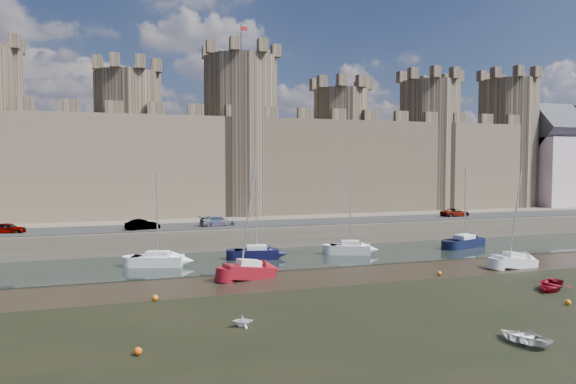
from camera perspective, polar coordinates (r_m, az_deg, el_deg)
name	(u,v)px	position (r m, az deg, el deg)	size (l,w,h in m)	color
ground	(385,331)	(32.15, 10.69, -14.89)	(160.00, 160.00, 0.00)	black
seaweed_patch	(444,369)	(27.33, 17.00, -18.27)	(70.00, 34.00, 0.01)	black
water_channel	(273,259)	(53.83, -1.64, -7.44)	(160.00, 12.00, 0.08)	black
quay	(215,215)	(88.51, -8.10, -2.51)	(160.00, 60.00, 2.50)	#4C443A
road	(251,224)	(63.02, -4.16, -3.58)	(160.00, 7.00, 0.10)	black
castle	(224,152)	(76.18, -7.13, 4.43)	(108.50, 11.00, 29.00)	#42382B
car_0	(8,228)	(62.19, -28.66, -3.55)	(1.39, 3.46, 1.18)	gray
car_1	(142,225)	(59.82, -15.87, -3.51)	(1.30, 3.72, 1.23)	gray
car_2	(218,221)	(61.55, -7.77, -3.21)	(1.79, 4.40, 1.28)	gray
car_3	(455,213)	(75.65, 18.08, -2.20)	(1.92, 4.15, 1.15)	gray
sailboat_0	(158,259)	(51.34, -14.27, -7.27)	(5.18, 3.14, 9.07)	silver
sailboat_1	(257,253)	(53.59, -3.52, -6.73)	(4.78, 2.59, 9.06)	black
sailboat_2	(350,248)	(56.66, 6.93, -6.18)	(4.63, 3.19, 9.31)	silver
sailboat_3	(464,241)	(64.45, 19.01, -5.22)	(5.74, 3.70, 9.39)	black
sailboat_4	(249,270)	(44.96, -4.36, -8.63)	(4.69, 2.62, 10.34)	maroon
sailboat_5	(514,260)	(54.04, 23.84, -6.97)	(4.34, 1.84, 9.24)	silver
dinghy_2	(524,338)	(32.21, 24.72, -14.50)	(2.18, 0.63, 3.06)	silver
dinghy_3	(243,321)	(32.31, -5.03, -14.09)	(1.17, 0.71, 1.36)	silver
dinghy_4	(551,286)	(45.77, 27.16, -9.27)	(2.44, 0.71, 3.42)	maroon
buoy_1	(155,298)	(39.08, -14.54, -11.32)	(0.45, 0.45, 0.45)	orange
buoy_3	(439,273)	(48.04, 16.46, -8.67)	(0.40, 0.40, 0.40)	orange
buoy_4	(138,351)	(28.88, -16.34, -16.62)	(0.44, 0.44, 0.44)	#D34E09
buoy_5	(568,302)	(41.74, 28.69, -10.72)	(0.40, 0.40, 0.40)	orange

